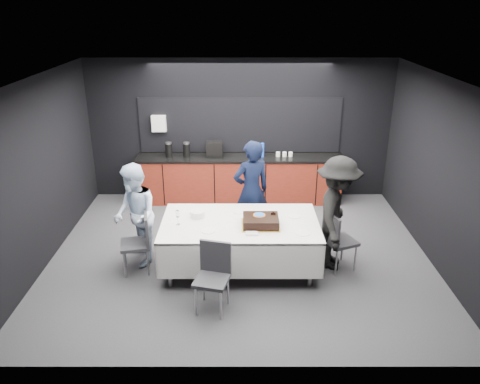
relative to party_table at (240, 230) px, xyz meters
name	(u,v)px	position (x,y,z in m)	size (l,w,h in m)	color
ground	(240,254)	(0.00, 0.40, -0.64)	(6.00, 6.00, 0.00)	#3D3D42
room_shell	(240,144)	(0.00, 0.40, 1.22)	(6.04, 5.04, 2.82)	white
kitchenette	(239,175)	(-0.02, 2.62, -0.10)	(4.10, 0.64, 2.05)	#60190F
party_table	(240,230)	(0.00, 0.00, 0.00)	(2.32, 1.32, 0.78)	#99999E
cake_assembly	(261,221)	(0.30, -0.12, 0.21)	(0.56, 0.45, 0.17)	gold
plate_stack	(197,214)	(-0.64, 0.17, 0.19)	(0.22, 0.22, 0.10)	white
loose_plate_near	(208,231)	(-0.45, -0.29, 0.14)	(0.20, 0.20, 0.01)	white
loose_plate_right_a	(294,216)	(0.82, 0.19, 0.14)	(0.19, 0.19, 0.01)	white
loose_plate_right_b	(303,233)	(0.88, -0.35, 0.14)	(0.22, 0.22, 0.01)	white
loose_plate_far	(240,211)	(-0.01, 0.36, 0.14)	(0.20, 0.20, 0.01)	white
fork_pile	(252,233)	(0.16, -0.39, 0.15)	(0.17, 0.11, 0.03)	white
champagne_flute	(178,215)	(-0.90, -0.09, 0.30)	(0.06, 0.06, 0.22)	white
chair_left	(140,239)	(-1.48, -0.07, -0.11)	(0.50, 0.50, 0.92)	#2D2D32
chair_right	(336,237)	(1.44, -0.02, -0.11)	(0.55, 0.55, 0.92)	#2D2D32
chair_near	(213,271)	(-0.35, -0.97, -0.11)	(0.51, 0.51, 0.92)	#2D2D32
person_center	(251,191)	(0.19, 0.97, 0.23)	(0.64, 0.42, 1.74)	black
person_left	(135,216)	(-1.58, 0.17, 0.16)	(0.78, 0.61, 1.60)	silver
person_right	(337,214)	(1.44, 0.08, 0.24)	(1.13, 0.65, 1.75)	black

